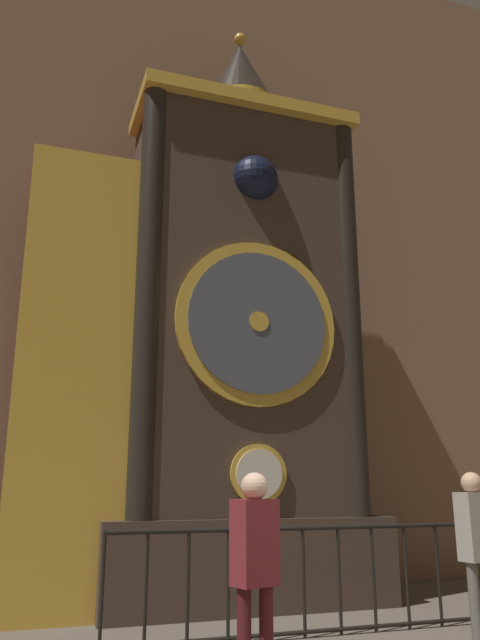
# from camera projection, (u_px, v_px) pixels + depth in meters

# --- Properties ---
(cathedral_back_wall) EXTENTS (24.00, 0.32, 12.23)m
(cathedral_back_wall) POSITION_uv_depth(u_px,v_px,m) (210.00, 218.00, 11.03)
(cathedral_back_wall) COLOR #846047
(cathedral_back_wall) RESTS_ON ground_plane
(clock_tower) EXTENTS (5.01, 1.79, 8.88)m
(clock_tower) POSITION_uv_depth(u_px,v_px,m) (208.00, 336.00, 8.94)
(clock_tower) COLOR #423328
(clock_tower) RESTS_ON ground_plane
(railing_fence) EXTENTS (4.24, 0.05, 1.11)m
(railing_fence) POSITION_uv_depth(u_px,v_px,m) (304.00, 576.00, 6.60)
(railing_fence) COLOR black
(railing_fence) RESTS_ON ground_plane
(visitor_near) EXTENTS (0.39, 0.32, 1.63)m
(visitor_near) POSITION_uv_depth(u_px,v_px,m) (255.00, 558.00, 4.87)
(visitor_near) COLOR #461518
(visitor_near) RESTS_ON ground_plane
(visitor_far) EXTENTS (0.36, 0.26, 1.67)m
(visitor_far) POSITION_uv_depth(u_px,v_px,m) (477.00, 540.00, 6.29)
(visitor_far) COLOR #58554F
(visitor_far) RESTS_ON ground_plane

